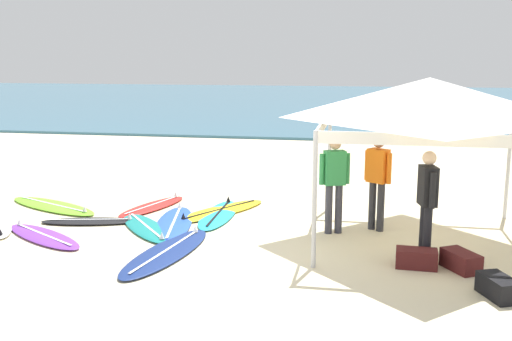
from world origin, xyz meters
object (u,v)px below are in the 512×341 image
(surfboard_lime, at_px, (53,206))
(surfboard_black, at_px, (91,221))
(gear_bag_on_sand, at_px, (416,258))
(surfboard_purple, at_px, (43,236))
(person_orange, at_px, (378,176))
(surfboard_red, at_px, (153,206))
(surfboard_teal, at_px, (146,228))
(surfboard_yellow, at_px, (220,211))
(surfboard_cyan, at_px, (219,214))
(gear_bag_near_tent, at_px, (461,261))
(gear_bag_by_pole, at_px, (498,287))
(surfboard_navy, at_px, (167,252))
(canopy_tent, at_px, (429,100))
(surfboard_blue, at_px, (174,223))
(person_green, at_px, (334,178))
(person_black, at_px, (427,198))

(surfboard_lime, bearing_deg, surfboard_black, -36.21)
(surfboard_lime, relative_size, gear_bag_on_sand, 4.28)
(surfboard_purple, distance_m, gear_bag_on_sand, 6.23)
(person_orange, bearing_deg, surfboard_purple, -164.75)
(surfboard_red, xyz_separation_m, gear_bag_on_sand, (5.08, -2.63, 0.10))
(surfboard_teal, xyz_separation_m, person_orange, (4.08, 0.73, 0.95))
(person_orange, bearing_deg, surfboard_yellow, 167.82)
(surfboard_yellow, xyz_separation_m, surfboard_cyan, (0.04, -0.27, 0.00))
(surfboard_red, relative_size, gear_bag_near_tent, 3.39)
(gear_bag_by_pole, bearing_deg, surfboard_purple, 169.79)
(surfboard_cyan, bearing_deg, surfboard_navy, -96.37)
(canopy_tent, distance_m, gear_bag_on_sand, 2.67)
(canopy_tent, relative_size, surfboard_lime, 1.37)
(surfboard_blue, bearing_deg, person_green, 0.75)
(gear_bag_near_tent, bearing_deg, surfboard_navy, -178.61)
(canopy_tent, relative_size, gear_bag_on_sand, 5.86)
(surfboard_lime, xyz_separation_m, surfboard_cyan, (3.54, -0.04, 0.00))
(person_green, bearing_deg, surfboard_yellow, 156.85)
(surfboard_red, relative_size, person_green, 1.19)
(surfboard_navy, bearing_deg, surfboard_cyan, 83.63)
(gear_bag_on_sand, bearing_deg, person_orange, 107.07)
(surfboard_yellow, distance_m, gear_bag_on_sand, 4.42)
(surfboard_lime, xyz_separation_m, surfboard_navy, (3.28, -2.40, -0.00))
(person_black, bearing_deg, surfboard_teal, 170.36)
(surfboard_cyan, distance_m, gear_bag_on_sand, 4.24)
(surfboard_navy, distance_m, gear_bag_by_pole, 4.89)
(surfboard_purple, distance_m, surfboard_navy, 2.41)
(person_orange, bearing_deg, surfboard_red, 170.36)
(surfboard_yellow, bearing_deg, surfboard_teal, -126.57)
(person_green, bearing_deg, surfboard_blue, -179.25)
(surfboard_yellow, height_order, gear_bag_on_sand, gear_bag_on_sand)
(canopy_tent, bearing_deg, gear_bag_near_tent, -72.72)
(surfboard_blue, distance_m, gear_bag_on_sand, 4.51)
(person_orange, bearing_deg, gear_bag_by_pole, -61.54)
(surfboard_lime, relative_size, person_black, 1.50)
(person_orange, bearing_deg, surfboard_blue, -174.31)
(person_orange, bearing_deg, canopy_tent, -29.99)
(surfboard_purple, height_order, person_black, person_black)
(surfboard_purple, relative_size, surfboard_navy, 0.79)
(surfboard_yellow, xyz_separation_m, person_green, (2.31, -0.99, 0.95))
(surfboard_cyan, relative_size, person_black, 1.30)
(surfboard_red, height_order, surfboard_blue, same)
(surfboard_lime, bearing_deg, surfboard_red, 9.26)
(surfboard_lime, height_order, surfboard_cyan, same)
(canopy_tent, xyz_separation_m, surfboard_cyan, (-3.78, 0.83, -2.35))
(surfboard_purple, distance_m, person_green, 5.14)
(surfboard_black, height_order, gear_bag_on_sand, gear_bag_on_sand)
(surfboard_teal, height_order, surfboard_red, same)
(surfboard_navy, bearing_deg, canopy_tent, 20.74)
(gear_bag_near_tent, height_order, gear_bag_by_pole, same)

